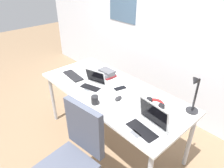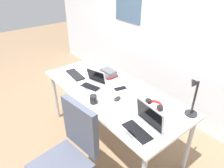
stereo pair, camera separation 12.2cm
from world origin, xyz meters
TOP-DOWN VIEW (x-y plane):
  - ground_plane at (0.00, 0.00)m, footprint 12.00×12.00m
  - wall_back at (-0.00, 1.10)m, footprint 6.00×0.13m
  - desk at (0.00, 0.00)m, footprint 1.80×0.80m
  - desk_lamp at (0.80, 0.28)m, footprint 0.12×0.18m
  - laptop_by_keyboard at (-0.19, -0.13)m, footprint 0.31×0.29m
  - laptop_front_left at (0.67, -0.23)m, footprint 0.35×0.29m
  - external_keyboard at (-0.57, -0.14)m, footprint 0.34×0.15m
  - computer_mouse at (0.18, -0.08)m, footprint 0.07×0.10m
  - cell_phone at (0.04, 0.09)m, footprint 0.10×0.15m
  - headphones at (0.50, 0.13)m, footprint 0.21×0.18m
  - book_stack at (-0.29, 0.17)m, footprint 0.22×0.18m
  - coffee_mug at (0.08, -0.30)m, footprint 0.11×0.08m
  - office_chair at (0.30, -0.75)m, footprint 0.52×0.56m

SIDE VIEW (x-z plane):
  - ground_plane at x=0.00m, z-range 0.00..0.00m
  - office_chair at x=0.30m, z-range -0.09..0.88m
  - desk at x=0.00m, z-range 0.31..1.05m
  - cell_phone at x=0.04m, z-range 0.74..0.75m
  - external_keyboard at x=-0.57m, z-range 0.74..0.76m
  - headphones at x=0.50m, z-range 0.74..0.78m
  - computer_mouse at x=0.18m, z-range 0.74..0.77m
  - laptop_by_keyboard at x=-0.19m, z-range 0.68..0.88m
  - book_stack at x=-0.29m, z-range 0.74..0.83m
  - coffee_mug at x=0.08m, z-range 0.74..0.83m
  - laptop_front_left at x=0.67m, z-range 0.67..0.91m
  - desk_lamp at x=0.80m, z-range 0.74..1.14m
  - wall_back at x=0.00m, z-range 0.00..2.60m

